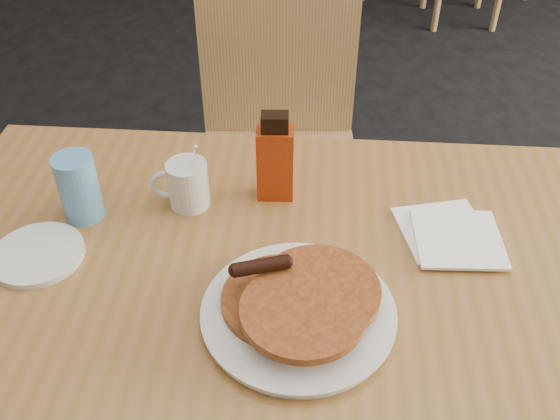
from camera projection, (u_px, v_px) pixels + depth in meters
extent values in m
cube|color=#915D33|center=(268.00, 281.00, 1.08)|extent=(1.34, 0.96, 0.04)
cube|color=#A1874B|center=(268.00, 287.00, 1.09)|extent=(1.39, 1.00, 0.02)
cylinder|color=#A1874B|center=(489.00, 282.00, 1.59)|extent=(0.04, 0.04, 0.71)
cube|color=#A1874B|center=(279.00, 171.00, 1.76)|extent=(0.44, 0.44, 0.04)
cube|color=#A1874B|center=(278.00, 53.00, 1.74)|extent=(0.44, 0.04, 0.48)
cylinder|color=#A1874B|center=(217.00, 279.00, 1.78)|extent=(0.04, 0.04, 0.45)
cylinder|color=#A1874B|center=(333.00, 199.00, 2.05)|extent=(0.04, 0.04, 0.45)
cylinder|color=silver|center=(298.00, 314.00, 0.98)|extent=(0.30, 0.30, 0.02)
cylinder|color=silver|center=(298.00, 311.00, 0.98)|extent=(0.31, 0.31, 0.01)
cylinder|color=#994F20|center=(281.00, 300.00, 0.99)|extent=(0.19, 0.19, 0.01)
cylinder|color=#994F20|center=(319.00, 290.00, 0.98)|extent=(0.20, 0.20, 0.01)
cylinder|color=#994F20|center=(303.00, 310.00, 0.93)|extent=(0.19, 0.19, 0.01)
cylinder|color=black|center=(261.00, 266.00, 0.97)|extent=(0.09, 0.04, 0.02)
cylinder|color=silver|center=(188.00, 184.00, 1.18)|extent=(0.08, 0.08, 0.09)
torus|color=silver|center=(167.00, 185.00, 1.18)|extent=(0.06, 0.01, 0.06)
cylinder|color=black|center=(186.00, 168.00, 1.16)|extent=(0.07, 0.07, 0.01)
cylinder|color=white|center=(193.00, 171.00, 1.16)|extent=(0.04, 0.04, 0.13)
cube|color=maroon|center=(275.00, 164.00, 1.18)|extent=(0.07, 0.05, 0.15)
cube|color=black|center=(275.00, 122.00, 1.12)|extent=(0.05, 0.03, 0.03)
cube|color=white|center=(443.00, 231.00, 1.14)|extent=(0.18, 0.18, 0.01)
cube|color=white|center=(458.00, 239.00, 1.12)|extent=(0.16, 0.16, 0.01)
cylinder|color=#5490C5|center=(79.00, 187.00, 1.14)|extent=(0.09, 0.09, 0.13)
cylinder|color=silver|center=(38.00, 254.00, 1.09)|extent=(0.19, 0.19, 0.01)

